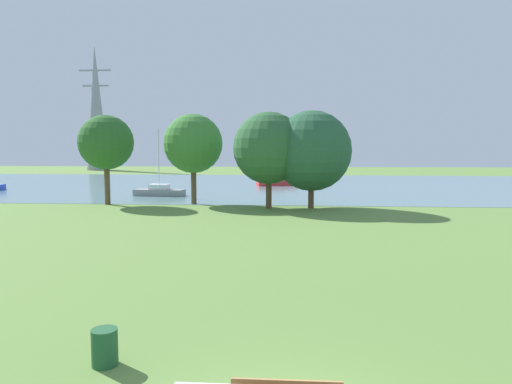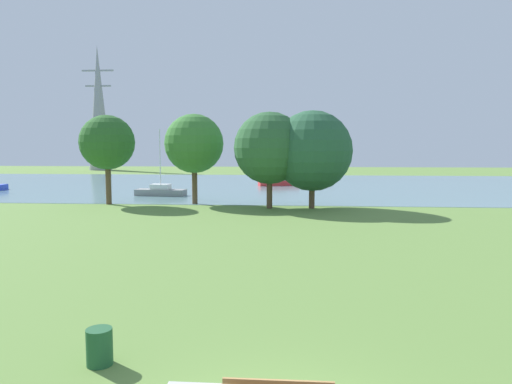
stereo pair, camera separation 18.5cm
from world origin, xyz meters
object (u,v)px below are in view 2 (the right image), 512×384
Objects in this scene: tree_west_near at (194,144)px; tree_east_near at (270,148)px; sailboat_gray at (161,191)px; electricity_pylon at (99,108)px; sailboat_brown at (316,177)px; litter_bin at (99,347)px; tree_west_far at (107,143)px; tree_mid_shore at (312,151)px; sailboat_red at (279,182)px.

tree_west_near is 6.65m from tree_east_near.
electricity_pylon reaches higher than sailboat_gray.
electricity_pylon reaches higher than sailboat_brown.
tree_west_near is at bearing 97.74° from litter_bin.
sailboat_gray is at bearing 71.03° from tree_west_far.
litter_bin is 90.10m from electricity_pylon.
tree_east_near is 0.30× the size of electricity_pylon.
sailboat_brown is 31.09m from tree_mid_shore.
sailboat_red is 0.27× the size of electricity_pylon.
litter_bin is at bearing -95.28° from tree_east_near.
litter_bin is 29.92m from tree_west_far.
litter_bin is at bearing -93.06° from sailboat_red.
tree_mid_shore reaches higher than tree_east_near.
sailboat_gray is 0.86× the size of tree_east_near.
tree_west_near is at bearing -52.78° from sailboat_gray.
sailboat_gray is (-10.95, -12.58, -0.00)m from sailboat_red.
sailboat_red is 20.18m from tree_west_near.
tree_west_near is 9.73m from tree_mid_shore.
tree_west_far is at bearing 174.04° from tree_east_near.
sailboat_red is 24.01m from tree_west_far.
tree_west_far is (-10.81, 27.52, 4.62)m from litter_bin.
sailboat_gray is 16.70m from tree_mid_shore.
sailboat_red is at bearing -116.60° from sailboat_brown.
sailboat_brown is (7.58, 57.10, 0.07)m from litter_bin.
sailboat_brown is at bearing 63.40° from sailboat_red.
litter_bin is 0.11× the size of tree_east_near.
tree_west_near reaches higher than sailboat_red.
electricity_pylon is (-26.03, 48.00, 11.88)m from sailboat_gray.
litter_bin is 0.13× the size of sailboat_gray.
tree_mid_shore reaches higher than tree_west_far.
tree_east_near is (13.22, -1.38, -0.43)m from tree_west_far.
tree_mid_shore is (9.49, -2.03, -0.56)m from tree_west_near.
sailboat_gray is at bearing -131.04° from sailboat_red.
tree_west_near is 62.55m from electricity_pylon.
tree_east_near reaches higher than tree_west_far.
tree_mid_shore is 0.30× the size of electricity_pylon.
sailboat_red is at bearing 55.62° from tree_west_far.
tree_east_near is (10.86, -8.25, 4.13)m from sailboat_gray.
sailboat_gray is at bearing 150.17° from tree_mid_shore.
tree_mid_shore is at bearing -12.09° from tree_west_near.
sailboat_red is (2.51, 46.97, 0.06)m from litter_bin.
sailboat_gray is 0.86× the size of tree_west_near.
sailboat_gray is at bearing -125.20° from sailboat_brown.
tree_mid_shore is at bearing 3.17° from tree_east_near.
tree_east_near is at bearing -99.47° from sailboat_brown.
sailboat_gray is 27.79m from sailboat_brown.
tree_west_near is at bearing -108.85° from sailboat_red.
electricity_pylon is (-23.66, 54.87, 7.31)m from tree_west_far.
tree_west_near is at bearing -60.47° from electricity_pylon.
litter_bin is 26.58m from tree_east_near.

